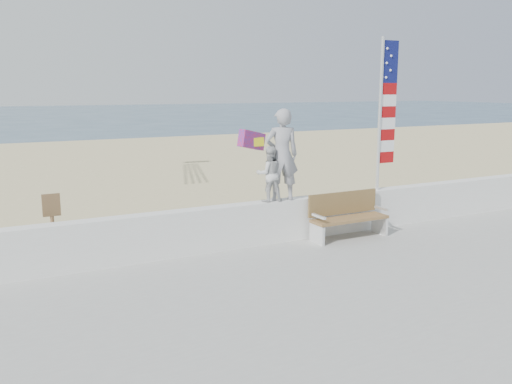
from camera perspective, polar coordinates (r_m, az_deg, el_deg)
ground at (r=9.82m, az=3.86°, el=-9.64°), size 220.00×220.00×0.00m
sand at (r=17.84m, az=-11.29°, el=-0.33°), size 90.00×40.00×0.08m
boardwalk at (r=6.98m, az=22.08°, el=-18.23°), size 50.00×12.40×0.10m
seawall at (r=11.31m, az=-1.37°, el=-3.50°), size 30.00×0.35×0.90m
adult at (r=11.47m, az=2.73°, el=3.93°), size 0.81×0.65×1.94m
child at (r=11.37m, az=1.39°, el=1.92°), size 0.64×0.54×1.17m
bench at (r=12.11m, az=9.57°, el=-2.40°), size 1.80×0.57×1.00m
flag at (r=12.98m, az=13.37°, el=8.62°), size 0.50×0.08×3.50m
parafoil_kite at (r=14.00m, az=-0.38°, el=5.46°), size 0.89×0.50×0.59m
sign at (r=10.70m, az=-20.62°, el=-3.30°), size 0.32×0.07×1.46m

